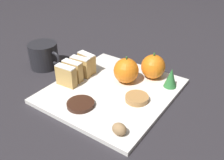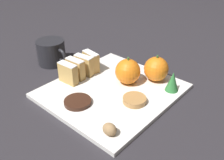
% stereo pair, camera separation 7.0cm
% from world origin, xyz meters
% --- Properties ---
extents(ground_plane, '(6.00, 6.00, 0.00)m').
position_xyz_m(ground_plane, '(0.00, 0.00, 0.00)').
color(ground_plane, '#28262B').
extents(serving_platter, '(0.33, 0.36, 0.01)m').
position_xyz_m(serving_platter, '(0.00, 0.00, 0.01)').
color(serving_platter, white).
rests_on(serving_platter, ground_plane).
extents(stollen_slice_front, '(0.06, 0.03, 0.06)m').
position_xyz_m(stollen_slice_front, '(-0.12, -0.06, 0.04)').
color(stollen_slice_front, tan).
rests_on(stollen_slice_front, serving_platter).
extents(stollen_slice_second, '(0.06, 0.03, 0.06)m').
position_xyz_m(stollen_slice_second, '(-0.13, -0.03, 0.04)').
color(stollen_slice_second, tan).
rests_on(stollen_slice_second, serving_platter).
extents(stollen_slice_third, '(0.06, 0.03, 0.06)m').
position_xyz_m(stollen_slice_third, '(-0.12, 0.01, 0.04)').
color(stollen_slice_third, tan).
rests_on(stollen_slice_third, serving_platter).
extents(stollen_slice_fourth, '(0.06, 0.03, 0.06)m').
position_xyz_m(stollen_slice_fourth, '(-0.13, 0.04, 0.04)').
color(stollen_slice_fourth, tan).
rests_on(stollen_slice_fourth, serving_platter).
extents(orange_near, '(0.07, 0.07, 0.08)m').
position_xyz_m(orange_near, '(0.06, 0.13, 0.05)').
color(orange_near, orange).
rests_on(orange_near, serving_platter).
extents(orange_far, '(0.07, 0.07, 0.08)m').
position_xyz_m(orange_far, '(0.01, 0.06, 0.05)').
color(orange_far, orange).
rests_on(orange_far, serving_platter).
extents(walnut, '(0.03, 0.03, 0.03)m').
position_xyz_m(walnut, '(0.12, -0.14, 0.03)').
color(walnut, '#9E7A51').
rests_on(walnut, serving_platter).
extents(chocolate_cookie, '(0.07, 0.07, 0.01)m').
position_xyz_m(chocolate_cookie, '(-0.02, -0.11, 0.02)').
color(chocolate_cookie, '#381E14').
rests_on(chocolate_cookie, serving_platter).
extents(gingerbread_cookie, '(0.06, 0.06, 0.01)m').
position_xyz_m(gingerbread_cookie, '(0.09, -0.01, 0.02)').
color(gingerbread_cookie, '#B27F47').
rests_on(gingerbread_cookie, serving_platter).
extents(evergreen_sprig, '(0.04, 0.04, 0.06)m').
position_xyz_m(evergreen_sprig, '(0.13, 0.11, 0.04)').
color(evergreen_sprig, '#2D7538').
rests_on(evergreen_sprig, serving_platter).
extents(coffee_mug, '(0.13, 0.10, 0.08)m').
position_xyz_m(coffee_mug, '(-0.28, 0.00, 0.04)').
color(coffee_mug, '#232328').
rests_on(coffee_mug, ground_plane).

